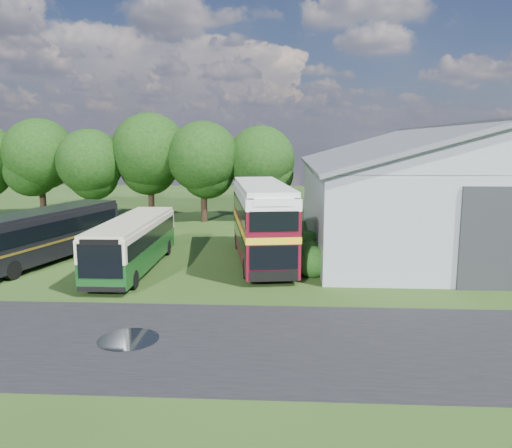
# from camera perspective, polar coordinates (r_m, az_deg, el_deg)

# --- Properties ---
(ground) EXTENTS (120.00, 120.00, 0.00)m
(ground) POSITION_cam_1_polar(r_m,az_deg,el_deg) (21.38, -8.04, -9.97)
(ground) COLOR #1F3611
(ground) RESTS_ON ground
(asphalt_road) EXTENTS (60.00, 8.00, 0.02)m
(asphalt_road) POSITION_cam_1_polar(r_m,az_deg,el_deg) (18.22, -0.38, -13.40)
(asphalt_road) COLOR black
(asphalt_road) RESTS_ON ground
(puddle) EXTENTS (2.20, 2.20, 0.01)m
(puddle) POSITION_cam_1_polar(r_m,az_deg,el_deg) (19.02, -14.38, -12.70)
(puddle) COLOR black
(puddle) RESTS_ON ground
(storage_shed) EXTENTS (18.80, 24.80, 8.15)m
(storage_shed) POSITION_cam_1_polar(r_m,az_deg,el_deg) (37.50, 20.22, 4.43)
(storage_shed) COLOR gray
(storage_shed) RESTS_ON ground
(tree_left_a) EXTENTS (6.46, 6.46, 9.12)m
(tree_left_a) POSITION_cam_1_polar(r_m,az_deg,el_deg) (49.46, -23.48, 7.29)
(tree_left_a) COLOR black
(tree_left_a) RESTS_ON ground
(tree_left_b) EXTENTS (5.78, 5.78, 8.16)m
(tree_left_b) POSITION_cam_1_polar(r_m,az_deg,el_deg) (46.53, -18.43, 6.73)
(tree_left_b) COLOR black
(tree_left_b) RESTS_ON ground
(tree_mid) EXTENTS (6.80, 6.80, 9.60)m
(tree_mid) POSITION_cam_1_polar(r_m,az_deg,el_deg) (46.17, -12.06, 8.15)
(tree_mid) COLOR black
(tree_mid) RESTS_ON ground
(tree_right_a) EXTENTS (6.26, 6.26, 8.83)m
(tree_right_a) POSITION_cam_1_polar(r_m,az_deg,el_deg) (44.15, -6.05, 7.60)
(tree_right_a) COLOR black
(tree_right_a) RESTS_ON ground
(tree_right_b) EXTENTS (5.98, 5.98, 8.45)m
(tree_right_b) POSITION_cam_1_polar(r_m,az_deg,el_deg) (44.44, 0.55, 7.35)
(tree_right_b) COLOR black
(tree_right_b) RESTS_ON ground
(shrub_front) EXTENTS (1.70, 1.70, 1.70)m
(shrub_front) POSITION_cam_1_polar(r_m,az_deg,el_deg) (26.76, 6.43, -5.94)
(shrub_front) COLOR #194714
(shrub_front) RESTS_ON ground
(shrub_mid) EXTENTS (1.60, 1.60, 1.60)m
(shrub_mid) POSITION_cam_1_polar(r_m,az_deg,el_deg) (28.69, 6.21, -4.88)
(shrub_mid) COLOR #194714
(shrub_mid) RESTS_ON ground
(shrub_back) EXTENTS (1.80, 1.80, 1.80)m
(shrub_back) POSITION_cam_1_polar(r_m,az_deg,el_deg) (30.63, 6.02, -3.96)
(shrub_back) COLOR #194714
(shrub_back) RESTS_ON ground
(bus_green_single) EXTENTS (2.48, 10.36, 2.85)m
(bus_green_single) POSITION_cam_1_polar(r_m,az_deg,el_deg) (28.40, -13.84, -2.11)
(bus_green_single) COLOR black
(bus_green_single) RESTS_ON ground
(bus_maroon_double) EXTENTS (4.37, 11.13, 4.66)m
(bus_maroon_double) POSITION_cam_1_polar(r_m,az_deg,el_deg) (29.29, 0.67, 0.12)
(bus_maroon_double) COLOR black
(bus_maroon_double) RESTS_ON ground
(bus_dark_single) EXTENTS (5.32, 11.45, 3.08)m
(bus_dark_single) POSITION_cam_1_polar(r_m,az_deg,el_deg) (32.07, -22.83, -1.05)
(bus_dark_single) COLOR black
(bus_dark_single) RESTS_ON ground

